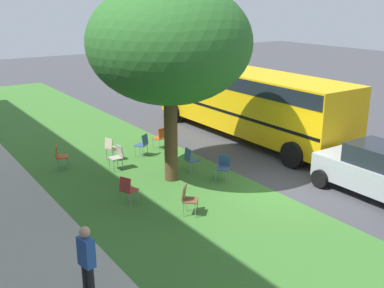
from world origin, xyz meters
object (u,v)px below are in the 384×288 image
at_px(pedestrian_0, 87,262).
at_px(chair_6, 190,158).
at_px(street_tree, 170,44).
at_px(chair_0, 143,143).
at_px(chair_3, 117,155).
at_px(chair_1, 160,137).
at_px(chair_5, 111,147).
at_px(school_bus, 247,97).
at_px(chair_4, 128,188).
at_px(chair_8, 223,166).
at_px(chair_7, 60,155).
at_px(chair_2, 188,197).
at_px(parked_car, 378,171).

bearing_deg(pedestrian_0, chair_6, -49.57).
bearing_deg(pedestrian_0, street_tree, -45.87).
relative_size(chair_0, chair_3, 1.00).
relative_size(chair_1, pedestrian_0, 0.52).
distance_m(chair_5, school_bus, 6.44).
bearing_deg(chair_6, chair_3, 49.20).
distance_m(chair_4, chair_8, 3.51).
relative_size(street_tree, pedestrian_0, 3.80).
distance_m(chair_1, chair_7, 4.13).
bearing_deg(chair_5, chair_2, 178.00).
xyz_separation_m(chair_1, chair_2, (-5.63, 2.43, 0.00)).
bearing_deg(chair_4, chair_6, -68.69).
relative_size(street_tree, chair_1, 7.30).
bearing_deg(chair_3, chair_4, 160.11).
height_order(chair_1, chair_6, same).
bearing_deg(parked_car, chair_5, 34.48).
xyz_separation_m(chair_3, chair_4, (-2.89, 1.05, 0.00)).
bearing_deg(pedestrian_0, chair_1, -38.71).
xyz_separation_m(street_tree, chair_4, (-0.97, 2.11, -3.99)).
bearing_deg(chair_4, parked_car, -119.87).
relative_size(street_tree, chair_4, 7.30).
bearing_deg(chair_5, parked_car, -145.52).
relative_size(chair_5, chair_7, 1.00).
distance_m(chair_7, pedestrian_0, 8.15).
relative_size(chair_5, school_bus, 0.08).
bearing_deg(chair_0, chair_1, -68.32).
bearing_deg(chair_4, chair_7, 8.43).
height_order(street_tree, chair_0, street_tree).
distance_m(street_tree, school_bus, 6.63).
height_order(chair_4, chair_7, same).
height_order(chair_4, school_bus, school_bus).
distance_m(chair_6, chair_8, 1.33).
xyz_separation_m(chair_2, school_bus, (5.06, -6.50, 1.24)).
bearing_deg(chair_2, pedestrian_0, 119.74).
bearing_deg(parked_car, chair_2, 67.94).
distance_m(chair_4, chair_6, 3.25).
distance_m(chair_2, chair_8, 2.84).
height_order(street_tree, pedestrian_0, street_tree).
xyz_separation_m(chair_1, parked_car, (-7.84, -3.03, 0.32)).
distance_m(chair_6, school_bus, 5.26).
xyz_separation_m(chair_5, chair_6, (-2.73, -1.75, 0.00)).
distance_m(chair_1, chair_3, 2.74).
bearing_deg(parked_car, chair_3, 39.58).
distance_m(chair_1, school_bus, 4.29).
relative_size(chair_6, chair_8, 1.00).
relative_size(chair_2, chair_4, 1.00).
bearing_deg(parked_car, chair_0, 28.63).
distance_m(chair_3, chair_5, 1.04).
bearing_deg(chair_2, chair_8, -58.42).
height_order(chair_0, school_bus, school_bus).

